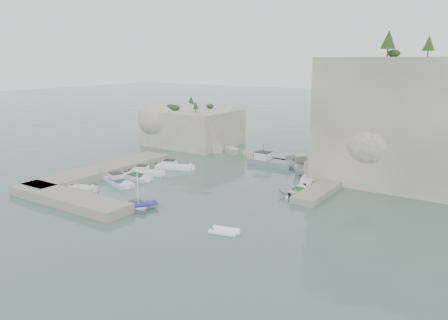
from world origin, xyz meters
The scene contains 22 objects.
ground centered at (0.00, 0.00, 0.00)m, with size 400.00×400.00×0.00m, color #45685E.
cliff_east centered at (23.00, 23.00, 8.50)m, with size 26.00×22.00×17.00m, color beige.
cliff_terrace centered at (13.00, 18.00, 1.25)m, with size 8.00×10.00×2.50m, color beige.
outcrop_west centered at (-20.00, 25.00, 3.50)m, with size 16.00×14.00×7.00m, color beige.
quay_west centered at (-17.00, -1.00, 0.55)m, with size 5.00×24.00×1.10m, color #9E9689.
quay_south centered at (-10.00, -12.50, 0.55)m, with size 18.00×4.00×1.10m, color #9E9689.
ledge_east centered at (13.50, 10.00, 0.40)m, with size 3.00×16.00×0.80m, color #9E9689.
breakwater centered at (-1.00, 22.00, 0.70)m, with size 28.00×3.00×1.40m, color beige.
motorboat_a centered at (-10.35, 7.61, 0.00)m, with size 6.59×1.96×1.40m, color white, non-canonical shape.
motorboat_b centered at (-11.53, 2.57, 0.00)m, with size 5.69×1.86×1.40m, color white, non-canonical shape.
motorboat_c centered at (-11.00, -0.04, 0.00)m, with size 5.54×2.01×0.70m, color silver, non-canonical shape.
motorboat_d centered at (-11.27, -3.28, 0.00)m, with size 6.92×2.06×1.40m, color silver, non-canonical shape.
motorboat_e centered at (-12.72, -8.10, 0.00)m, with size 4.15×1.70×0.70m, color silver, non-canonical shape.
rowboat centered at (-1.61, -9.28, 0.00)m, with size 3.40×4.76×0.98m, color silver.
inflatable_dinghy centered at (10.55, -9.81, 0.00)m, with size 3.06×1.49×0.44m, color white, non-canonical shape.
tender_east_a centered at (10.86, 4.49, 0.00)m, with size 2.78×3.22×1.70m, color white.
tender_east_b centered at (11.09, 6.11, 0.00)m, with size 4.43×1.51×0.70m, color white, non-canonical shape.
tender_east_c centered at (10.28, 11.06, 0.00)m, with size 5.05×1.63×0.70m, color silver, non-canonical shape.
tender_east_d centered at (8.53, 14.48, 0.00)m, with size 1.79×4.76×1.84m, color silver.
work_boat centered at (1.29, 17.84, 0.00)m, with size 8.63×2.55×2.20m, color slate, non-canonical shape.
rowboat_mast centered at (-1.61, -9.28, 2.59)m, with size 0.10×0.10×4.20m, color white.
vegetation centered at (17.83, 24.40, 17.93)m, with size 53.48×13.88×13.40m.
Camera 1 is at (32.81, -43.40, 16.69)m, focal length 35.00 mm.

